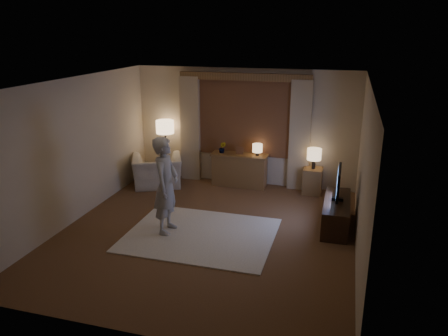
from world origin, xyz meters
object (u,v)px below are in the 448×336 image
(tv_stand, at_px, (336,213))
(sideboard, at_px, (239,171))
(armchair, at_px, (157,171))
(person, at_px, (166,185))
(side_table, at_px, (312,181))

(tv_stand, bearing_deg, sideboard, 143.72)
(armchair, relative_size, person, 0.63)
(person, bearing_deg, armchair, 26.12)
(armchair, distance_m, person, 2.45)
(armchair, bearing_deg, sideboard, 172.01)
(armchair, relative_size, tv_stand, 0.76)
(side_table, height_order, person, person)
(side_table, relative_size, tv_stand, 0.40)
(armchair, bearing_deg, side_table, 163.27)
(armchair, xyz_separation_m, side_table, (3.40, 0.49, -0.06))
(armchair, height_order, tv_stand, armchair)
(tv_stand, xyz_separation_m, person, (-2.82, -1.04, 0.62))
(armchair, distance_m, tv_stand, 4.10)
(side_table, relative_size, person, 0.33)
(person, bearing_deg, side_table, -43.32)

